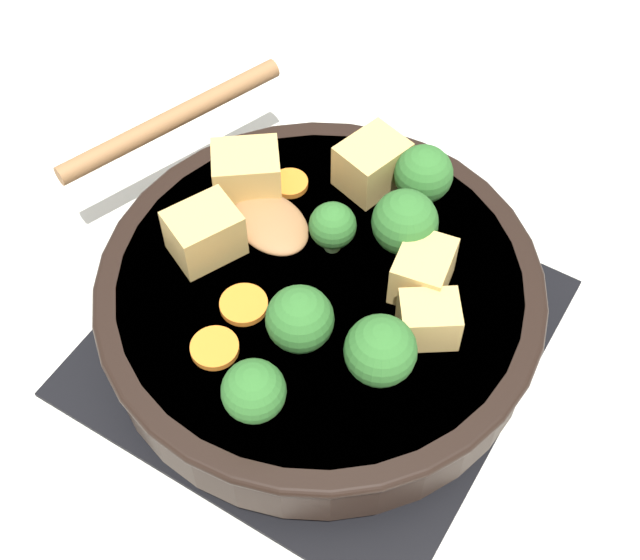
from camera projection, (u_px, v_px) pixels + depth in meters
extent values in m
plane|color=silver|center=(320.00, 338.00, 0.70)|extent=(2.40, 2.40, 0.00)
cube|color=black|center=(320.00, 335.00, 0.69)|extent=(0.31, 0.31, 0.01)
torus|color=black|center=(320.00, 324.00, 0.68)|extent=(0.24, 0.24, 0.01)
cube|color=black|center=(320.00, 324.00, 0.68)|extent=(0.01, 0.23, 0.01)
cube|color=black|center=(320.00, 324.00, 0.68)|extent=(0.23, 0.01, 0.01)
cylinder|color=black|center=(320.00, 300.00, 0.65)|extent=(0.32, 0.32, 0.05)
cylinder|color=brown|center=(320.00, 297.00, 0.65)|extent=(0.29, 0.29, 0.04)
torus|color=black|center=(320.00, 283.00, 0.64)|extent=(0.32, 0.32, 0.01)
ellipsoid|color=olive|center=(271.00, 223.00, 0.66)|extent=(0.07, 0.08, 0.01)
cylinder|color=olive|center=(172.00, 119.00, 0.72)|extent=(0.20, 0.09, 0.02)
cube|color=tan|center=(372.00, 164.00, 0.67)|extent=(0.06, 0.05, 0.04)
cube|color=tan|center=(423.00, 271.00, 0.62)|extent=(0.05, 0.04, 0.04)
cube|color=tan|center=(247.00, 173.00, 0.67)|extent=(0.06, 0.06, 0.04)
cube|color=tan|center=(426.00, 323.00, 0.59)|extent=(0.05, 0.05, 0.03)
cube|color=tan|center=(204.00, 233.00, 0.63)|extent=(0.06, 0.06, 0.04)
cylinder|color=#709956|center=(300.00, 338.00, 0.60)|extent=(0.01, 0.01, 0.01)
sphere|color=#2D6628|center=(300.00, 319.00, 0.58)|extent=(0.05, 0.05, 0.05)
cylinder|color=#709956|center=(332.00, 242.00, 0.65)|extent=(0.01, 0.01, 0.01)
sphere|color=#2D6628|center=(333.00, 226.00, 0.63)|extent=(0.03, 0.03, 0.03)
cylinder|color=#709956|center=(421.00, 194.00, 0.67)|extent=(0.01, 0.01, 0.01)
sphere|color=#2D6628|center=(424.00, 174.00, 0.66)|extent=(0.04, 0.04, 0.04)
cylinder|color=#709956|center=(402.00, 243.00, 0.65)|extent=(0.01, 0.01, 0.01)
sphere|color=#2D6628|center=(405.00, 222.00, 0.63)|extent=(0.05, 0.05, 0.05)
cylinder|color=#709956|center=(378.00, 370.00, 0.58)|extent=(0.01, 0.01, 0.01)
sphere|color=#2D6628|center=(380.00, 351.00, 0.56)|extent=(0.05, 0.05, 0.05)
cylinder|color=#709956|center=(256.00, 407.00, 0.57)|extent=(0.01, 0.01, 0.01)
sphere|color=#2D6628|center=(254.00, 391.00, 0.55)|extent=(0.04, 0.04, 0.04)
cylinder|color=orange|center=(244.00, 305.00, 0.62)|extent=(0.03, 0.03, 0.01)
cylinder|color=orange|center=(290.00, 183.00, 0.68)|extent=(0.03, 0.03, 0.01)
cylinder|color=orange|center=(215.00, 348.00, 0.60)|extent=(0.03, 0.03, 0.01)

